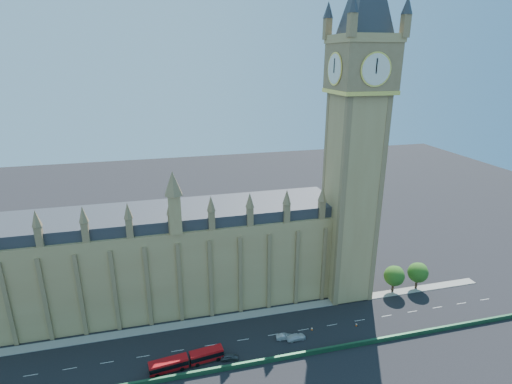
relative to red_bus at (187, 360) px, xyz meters
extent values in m
plane|color=black|center=(10.22, 5.56, -1.51)|extent=(400.00, 400.00, 0.00)
cube|color=#A2824E|center=(-14.78, 27.56, 10.99)|extent=(120.00, 20.00, 25.00)
cube|color=#2D3035|center=(-14.78, 27.56, 24.99)|extent=(120.00, 18.00, 3.00)
cube|color=#A2824E|center=(48.22, 19.56, 27.49)|extent=(12.00, 12.00, 58.00)
cube|color=olive|center=(48.22, 19.56, 62.49)|extent=(14.00, 14.00, 12.00)
cylinder|color=silver|center=(48.22, 12.41, 62.49)|extent=(7.20, 0.30, 7.20)
cube|color=#A2824E|center=(48.22, 19.56, 69.49)|extent=(14.50, 14.50, 2.00)
cube|color=#1E4C2D|center=(10.22, -3.44, -0.91)|extent=(160.00, 0.60, 1.20)
cube|color=gray|center=(10.22, 15.06, -1.43)|extent=(160.00, 3.00, 0.16)
cylinder|color=#382619|center=(62.22, 15.56, 0.49)|extent=(0.70, 0.70, 4.00)
sphere|color=#265216|center=(62.22, 15.56, 3.99)|extent=(6.00, 6.00, 6.00)
sphere|color=#265216|center=(63.02, 15.86, 4.59)|extent=(4.38, 4.38, 4.38)
cylinder|color=#382619|center=(70.22, 15.56, 0.49)|extent=(0.70, 0.70, 4.00)
sphere|color=#265216|center=(70.22, 15.56, 3.99)|extent=(6.00, 6.00, 6.00)
sphere|color=#265216|center=(71.02, 15.86, 4.59)|extent=(4.38, 4.38, 4.38)
cube|color=#AD0B0F|center=(-4.06, -0.52, -0.08)|extent=(8.82, 3.46, 2.86)
cube|color=#AD0B0F|center=(4.55, 0.59, -0.08)|extent=(7.87, 3.34, 2.86)
cube|color=black|center=(-4.06, -0.52, 0.27)|extent=(8.87, 3.52, 1.09)
cube|color=black|center=(4.55, 0.59, 0.27)|extent=(7.93, 3.40, 1.09)
cylinder|color=black|center=(0.01, 0.00, -0.22)|extent=(1.06, 2.37, 2.29)
cylinder|color=black|center=(-6.63, -2.06, -1.03)|extent=(0.98, 0.41, 0.95)
cylinder|color=black|center=(-6.93, 0.31, -1.03)|extent=(0.98, 0.41, 0.95)
cylinder|color=black|center=(-1.18, -1.35, -1.03)|extent=(0.98, 0.41, 0.95)
cylinder|color=black|center=(-1.48, 1.01, -1.03)|extent=(0.98, 0.41, 0.95)
cylinder|color=black|center=(2.28, -0.91, -1.03)|extent=(0.98, 0.41, 0.95)
cylinder|color=black|center=(1.98, 1.46, -1.03)|extent=(0.98, 0.41, 0.95)
cylinder|color=black|center=(7.13, -0.28, -1.03)|extent=(0.98, 0.41, 0.95)
cylinder|color=black|center=(6.82, 2.08, -1.03)|extent=(0.98, 0.41, 0.95)
imported|color=#404448|center=(9.78, -0.36, -0.80)|extent=(4.27, 2.04, 1.41)
imported|color=#95989C|center=(24.39, 3.31, -0.82)|extent=(4.29, 1.89, 1.37)
imported|color=silver|center=(27.10, 2.48, -0.79)|extent=(5.09, 2.40, 1.44)
cube|color=black|center=(25.60, 3.88, -1.49)|extent=(0.43, 0.43, 0.04)
cone|color=#FF5E0D|center=(25.60, 3.88, -1.18)|extent=(0.48, 0.48, 0.65)
cylinder|color=white|center=(25.60, 3.88, -1.09)|extent=(0.31, 0.31, 0.11)
cube|color=black|center=(24.22, 4.66, -1.49)|extent=(0.43, 0.43, 0.04)
cone|color=#E84B0C|center=(24.22, 4.66, -1.17)|extent=(0.48, 0.48, 0.68)
cylinder|color=white|center=(24.22, 4.66, -1.07)|extent=(0.33, 0.33, 0.12)
cube|color=black|center=(32.28, 4.91, -1.48)|extent=(0.56, 0.56, 0.05)
cone|color=#F4600C|center=(32.28, 4.91, -1.11)|extent=(0.62, 0.62, 0.80)
cylinder|color=white|center=(32.28, 4.91, -0.99)|extent=(0.39, 0.39, 0.14)
cube|color=black|center=(44.22, 3.65, -1.49)|extent=(0.53, 0.53, 0.04)
cone|color=#FF550D|center=(44.22, 3.65, -1.12)|extent=(0.58, 0.58, 0.78)
cylinder|color=white|center=(44.22, 3.65, -1.01)|extent=(0.38, 0.38, 0.13)
camera|label=1|loc=(-2.66, -75.10, 64.91)|focal=28.00mm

